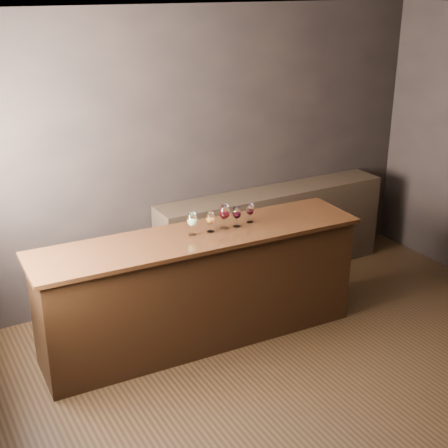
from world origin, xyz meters
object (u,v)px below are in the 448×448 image
bar_counter (200,290)px  glass_red_b (237,213)px  glass_amber (210,219)px  back_bar_shelf (272,232)px  glass_white (192,220)px  glass_red_c (250,210)px  glass_red_a (224,213)px

bar_counter → glass_red_b: (0.37, 0.01, 0.64)m
bar_counter → glass_amber: (0.11, 0.01, 0.64)m
back_bar_shelf → bar_counter: bearing=-147.4°
glass_white → glass_red_c: glass_white is taller
bar_counter → glass_red_b: glass_red_b is taller
glass_red_b → glass_red_a: bearing=174.2°
glass_white → glass_red_a: (0.30, -0.01, 0.01)m
bar_counter → back_bar_shelf: bar_counter is taller
back_bar_shelf → glass_red_c: bearing=-134.5°
bar_counter → glass_white: glass_white is taller
glass_white → glass_red_a: bearing=-1.0°
glass_amber → bar_counter: bearing=-173.7°
back_bar_shelf → glass_red_b: size_ratio=14.39×
bar_counter → glass_white: bearing=158.9°
back_bar_shelf → glass_amber: 1.59m
glass_red_a → glass_red_b: (0.12, -0.01, -0.02)m
glass_red_b → glass_red_c: (0.15, 0.03, -0.01)m
glass_white → glass_amber: bearing=-3.9°
glass_red_a → glass_red_b: bearing=-5.8°
bar_counter → glass_amber: glass_amber is taller
bar_counter → glass_red_a: glass_red_a is taller
bar_counter → glass_red_c: (0.52, 0.04, 0.64)m
glass_red_a → glass_red_c: size_ratio=1.28×
glass_red_a → bar_counter: bearing=-175.9°
back_bar_shelf → glass_amber: glass_amber is taller
bar_counter → glass_amber: 0.65m
bar_counter → glass_red_c: size_ratio=16.53×
glass_red_b → back_bar_shelf: bearing=41.4°
glass_white → glass_red_c: size_ratio=1.17×
glass_white → glass_red_a: glass_red_a is taller
glass_red_c → glass_white: bearing=-178.7°
bar_counter → glass_red_a: bearing=6.3°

